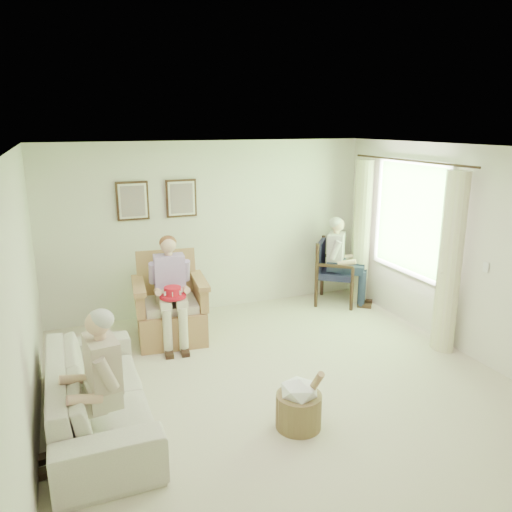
% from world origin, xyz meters
% --- Properties ---
extents(floor, '(5.50, 5.50, 0.00)m').
position_xyz_m(floor, '(0.00, 0.00, 0.00)').
color(floor, beige).
rests_on(floor, ground).
extents(back_wall, '(5.00, 0.04, 2.60)m').
position_xyz_m(back_wall, '(0.00, 2.75, 1.30)').
color(back_wall, silver).
rests_on(back_wall, ground).
extents(front_wall, '(5.00, 0.04, 2.60)m').
position_xyz_m(front_wall, '(0.00, -2.75, 1.30)').
color(front_wall, silver).
rests_on(front_wall, ground).
extents(left_wall, '(0.04, 5.50, 2.60)m').
position_xyz_m(left_wall, '(-2.50, 0.00, 1.30)').
color(left_wall, silver).
rests_on(left_wall, ground).
extents(right_wall, '(0.04, 5.50, 2.60)m').
position_xyz_m(right_wall, '(2.50, 0.00, 1.30)').
color(right_wall, silver).
rests_on(right_wall, ground).
extents(ceiling, '(5.00, 5.50, 0.02)m').
position_xyz_m(ceiling, '(0.00, 0.00, 2.60)').
color(ceiling, white).
rests_on(ceiling, back_wall).
extents(window, '(0.13, 2.50, 1.63)m').
position_xyz_m(window, '(2.46, 1.20, 1.58)').
color(window, '#2D6B23').
rests_on(window, right_wall).
extents(curtain_left, '(0.34, 0.34, 2.30)m').
position_xyz_m(curtain_left, '(2.33, 0.22, 1.15)').
color(curtain_left, beige).
rests_on(curtain_left, ground).
extents(curtain_right, '(0.34, 0.34, 2.30)m').
position_xyz_m(curtain_right, '(2.33, 2.18, 1.15)').
color(curtain_right, beige).
rests_on(curtain_right, ground).
extents(framed_print_left, '(0.45, 0.05, 0.55)m').
position_xyz_m(framed_print_left, '(-1.15, 2.71, 1.78)').
color(framed_print_left, '#382114').
rests_on(framed_print_left, back_wall).
extents(framed_print_right, '(0.45, 0.05, 0.55)m').
position_xyz_m(framed_print_right, '(-0.45, 2.71, 1.78)').
color(framed_print_right, '#382114').
rests_on(framed_print_right, back_wall).
extents(wicker_armchair, '(0.91, 0.90, 1.16)m').
position_xyz_m(wicker_armchair, '(-0.87, 1.86, 0.37)').
color(wicker_armchair, '#AE7D52').
rests_on(wicker_armchair, ground).
extents(wood_armchair, '(0.65, 0.61, 1.01)m').
position_xyz_m(wood_armchair, '(1.95, 2.34, 0.55)').
color(wood_armchair, black).
rests_on(wood_armchair, ground).
extents(sofa, '(2.27, 0.89, 0.66)m').
position_xyz_m(sofa, '(-1.95, 0.13, 0.33)').
color(sofa, beige).
rests_on(sofa, ground).
extents(person_wicker, '(0.40, 0.63, 1.41)m').
position_xyz_m(person_wicker, '(-0.87, 1.71, 0.84)').
color(person_wicker, beige).
rests_on(person_wicker, ground).
extents(person_dark, '(0.40, 0.63, 1.39)m').
position_xyz_m(person_dark, '(1.95, 2.17, 0.82)').
color(person_dark, '#1B243D').
rests_on(person_dark, ground).
extents(person_sofa, '(0.42, 0.63, 1.31)m').
position_xyz_m(person_sofa, '(-1.95, -0.37, 0.75)').
color(person_sofa, '#C0B49A').
rests_on(person_sofa, ground).
extents(red_hat, '(0.33, 0.33, 0.14)m').
position_xyz_m(red_hat, '(-0.89, 1.51, 0.76)').
color(red_hat, red).
rests_on(red_hat, person_wicker).
extents(hatbox, '(0.49, 0.49, 0.65)m').
position_xyz_m(hatbox, '(-0.18, -0.65, 0.25)').
color(hatbox, tan).
rests_on(hatbox, ground).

